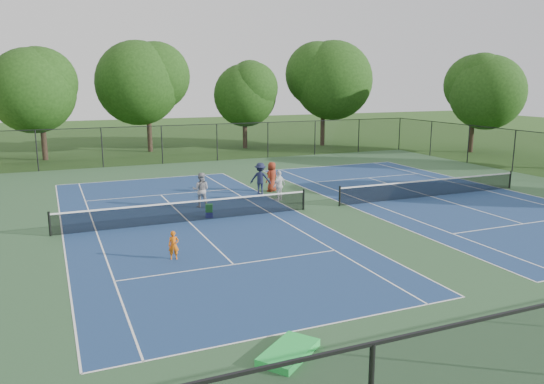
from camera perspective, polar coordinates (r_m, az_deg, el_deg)
name	(u,v)px	position (r m, az deg, el deg)	size (l,w,h in m)	color
ground	(322,208)	(27.44, 5.37, -1.72)	(140.00, 140.00, 0.00)	#234716
court_pad	(322,208)	(27.44, 5.37, -1.71)	(36.00, 36.00, 0.01)	#325937
tennis_court_left	(189,220)	(24.94, -8.95, -2.97)	(12.00, 23.83, 1.07)	navy
tennis_court_right	(431,195)	(31.29, 16.72, -0.30)	(12.00, 23.83, 1.07)	navy
perimeter_fence	(322,177)	(27.11, 5.43, 1.57)	(36.08, 36.08, 3.02)	black
tree_back_a	(39,86)	(47.43, -23.77, 10.42)	(6.80, 6.80, 9.15)	#2D2116
tree_back_b	(147,79)	(50.20, -13.30, 11.75)	(7.60, 7.60, 10.03)	#2D2116
tree_back_c	(244,91)	(51.59, -2.98, 10.80)	(6.00, 6.00, 8.40)	#2D2116
tree_back_d	(324,77)	(53.97, 5.57, 12.24)	(7.80, 7.80, 10.37)	#2D2116
tree_side_e	(475,88)	(51.77, 20.99, 10.42)	(6.60, 6.60, 8.87)	#2D2116
child_player	(174,245)	(19.77, -10.53, -5.66)	(0.39, 0.26, 1.07)	orange
instructor	(201,190)	(27.56, -7.64, 0.22)	(0.88, 0.69, 1.82)	gray
bystander_a	(279,185)	(28.86, 0.78, 0.70)	(0.98, 0.41, 1.67)	white
bystander_b	(260,178)	(30.54, -1.26, 1.47)	(1.18, 0.68, 1.83)	#191D37
bystander_c	(272,177)	(31.23, -0.01, 1.65)	(0.86, 0.56, 1.76)	maroon
ball_crate	(209,215)	(25.58, -6.77, -2.44)	(0.35, 0.31, 0.27)	navy
ball_hopper	(209,208)	(25.50, -6.79, -1.73)	(0.33, 0.28, 0.38)	green
green_tarp	(289,352)	(13.16, 1.80, -16.85)	(1.65, 0.89, 0.18)	green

